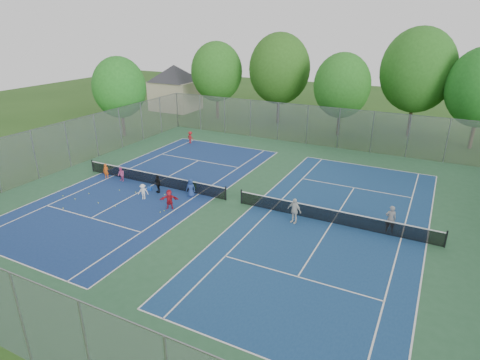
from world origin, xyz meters
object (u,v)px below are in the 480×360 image
(ball_crate, at_px, (150,189))
(net_right, at_px, (332,217))
(net_left, at_px, (153,179))
(instructor, at_px, (391,219))
(ball_hopper, at_px, (194,186))

(ball_crate, bearing_deg, net_right, 4.27)
(net_left, distance_m, instructor, 17.35)
(ball_crate, relative_size, instructor, 0.17)
(ball_crate, distance_m, instructor, 17.01)
(ball_hopper, relative_size, instructor, 0.35)
(ball_crate, bearing_deg, ball_hopper, 29.62)
(ball_hopper, bearing_deg, net_right, -3.26)
(net_right, height_order, ball_crate, net_right)
(net_right, relative_size, ball_crate, 43.03)
(net_left, height_order, instructor, instructor)
(ball_crate, distance_m, ball_hopper, 3.30)
(ball_crate, height_order, instructor, instructor)
(net_left, height_order, ball_hopper, net_left)
(net_right, bearing_deg, instructor, 8.04)
(ball_crate, height_order, ball_hopper, ball_hopper)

